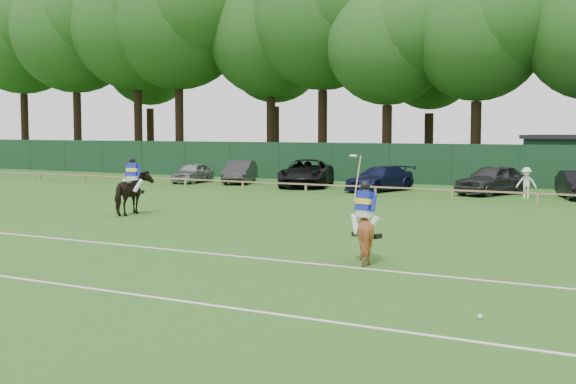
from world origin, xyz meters
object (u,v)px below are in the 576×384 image
Objects in this scene: horse_dark at (133,193)px; polo_ball at (480,317)px; sedan_silver at (193,173)px; spectator_left at (526,183)px; sedan_navy at (380,179)px; sedan_grey at (240,172)px; hatch_grey at (492,180)px; horse_chestnut at (365,233)px; suv_black at (306,173)px.

horse_dark reaches higher than polo_ball.
sedan_silver is at bearing 134.90° from polo_ball.
sedan_navy is at bearing 169.77° from spectator_left.
sedan_grey is 15.87m from hatch_grey.
horse_chestnut is 22.61m from sedan_navy.
sedan_silver is at bearing 170.68° from spectator_left.
sedan_silver is at bearing -75.28° from horse_dark.
sedan_silver is 41.21× the size of polo_ball.
horse_dark is 19.23m from spectator_left.
sedan_grey is 48.15× the size of polo_ball.
horse_dark is 0.35× the size of suv_black.
polo_ball is (22.66, -26.65, -0.67)m from sedan_grey.
spectator_left is 25.47m from polo_ball.
horse_dark is 22.68× the size of polo_ball.
sedan_grey is 2.88× the size of spectator_left.
polo_ball is at bearing -53.38° from sedan_silver.
sedan_navy is at bearing -9.54° from sedan_silver.
suv_black reaches higher than hatch_grey.
sedan_grey is 0.93× the size of sedan_navy.
hatch_grey is at bearing 142.01° from spectator_left.
sedan_navy is 3.08× the size of spectator_left.
polo_ball is at bearing -71.91° from sedan_grey.
horse_chestnut is (12.36, -5.36, -0.14)m from horse_dark.
sedan_silver is 36.22m from polo_ball.
hatch_grey is (5.92, 0.79, 0.11)m from sedan_navy.
hatch_grey reaches higher than spectator_left.
horse_dark is at bearing -8.10° from horse_chestnut.
sedan_silver is at bearing -29.51° from horse_chestnut.
horse_dark is 19.08m from hatch_grey.
spectator_left is at bearing -27.58° from sedan_grey.
horse_dark reaches higher than sedan_silver.
sedan_grey is (-18.45, 22.23, -0.01)m from horse_chestnut.
sedan_silver is (-8.98, 15.87, -0.23)m from horse_dark.
suv_black is 5.04m from sedan_navy.
sedan_grey is 17.92m from spectator_left.
horse_dark is at bearing -100.75° from hatch_grey.
polo_ball is (16.58, -9.78, -0.82)m from horse_dark.
horse_chestnut reaches higher than sedan_silver.
horse_chestnut is 0.25× the size of suv_black.
hatch_grey reaches higher than horse_chestnut.
horse_chestnut is at bearing 141.78° from horse_dark.
sedan_silver is at bearing -167.92° from sedan_navy.
sedan_grey is 34.99m from polo_ball.
horse_chestnut is 20.58m from spectator_left.
hatch_grey is at bearing -135.64° from horse_dark.
sedan_grey is 5.00m from suv_black.
sedan_navy is at bearing 116.61° from polo_ball.
spectator_left reaches higher than sedan_navy.
horse_dark reaches higher than spectator_left.
horse_dark is at bearing 149.46° from polo_ball.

